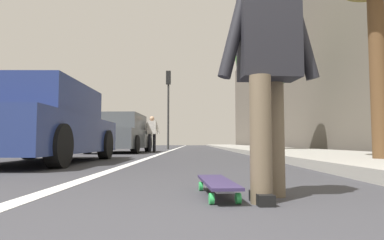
% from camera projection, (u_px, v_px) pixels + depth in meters
% --- Properties ---
extents(ground_plane, '(80.00, 80.00, 0.00)m').
position_uv_depth(ground_plane, '(197.00, 154.00, 11.03)').
color(ground_plane, '#38383D').
extents(lane_stripe_white, '(52.00, 0.16, 0.01)m').
position_uv_depth(lane_stripe_white, '(176.00, 149.00, 21.02)').
color(lane_stripe_white, silver).
rests_on(lane_stripe_white, ground).
extents(sidewalk_curb, '(52.00, 3.20, 0.14)m').
position_uv_depth(sidewalk_curb, '(251.00, 148.00, 19.00)').
color(sidewalk_curb, '#9E9B93').
rests_on(sidewalk_curb, ground).
extents(building_facade, '(40.00, 1.20, 9.76)m').
position_uv_depth(building_facade, '(279.00, 79.00, 23.30)').
color(building_facade, '#61594F').
rests_on(building_facade, ground).
extents(skateboard, '(0.85, 0.27, 0.11)m').
position_uv_depth(skateboard, '(217.00, 183.00, 2.37)').
color(skateboard, green).
rests_on(skateboard, ground).
extents(skater_person, '(0.48, 0.72, 1.64)m').
position_uv_depth(skater_person, '(268.00, 63.00, 2.28)').
color(skater_person, brown).
rests_on(skater_person, ground).
extents(parked_car_near, '(4.48, 2.03, 1.50)m').
position_uv_depth(parked_car_near, '(41.00, 125.00, 6.34)').
color(parked_car_near, navy).
rests_on(parked_car_near, ground).
extents(parked_car_mid, '(4.32, 2.02, 1.49)m').
position_uv_depth(parked_car_mid, '(121.00, 134.00, 12.88)').
color(parked_car_mid, '#4C5156').
rests_on(parked_car_mid, ground).
extents(traffic_light, '(0.33, 0.28, 4.71)m').
position_uv_depth(traffic_light, '(168.00, 95.00, 19.89)').
color(traffic_light, '#2D2D2D').
rests_on(traffic_light, ground).
extents(street_tree_mid, '(2.51, 2.51, 5.03)m').
position_uv_depth(street_tree_mid, '(267.00, 57.00, 12.92)').
color(street_tree_mid, brown).
rests_on(street_tree_mid, ground).
extents(pedestrian_distant, '(0.42, 0.65, 1.48)m').
position_uv_depth(pedestrian_distant, '(152.00, 132.00, 13.65)').
color(pedestrian_distant, black).
rests_on(pedestrian_distant, ground).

